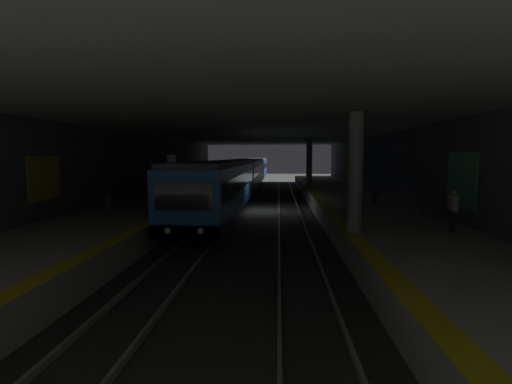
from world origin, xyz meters
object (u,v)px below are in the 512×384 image
at_px(pillar_near, 355,173).
at_px(pillar_far, 309,163).
at_px(metro_train, 246,173).
at_px(person_walking_mid, 157,181).
at_px(person_standing_far, 453,209).
at_px(suitcase_rolling, 374,198).
at_px(trash_bin, 109,202).
at_px(bench_right_near, 96,200).
at_px(backpack_on_floor, 354,207).
at_px(person_waiting_near, 163,187).
at_px(person_boarding, 178,177).
at_px(bench_left_mid, 376,189).
at_px(bench_right_mid, 181,180).
at_px(bench_left_near, 430,207).

height_order(pillar_near, pillar_far, same).
bearing_deg(metro_train, person_walking_mid, 153.30).
bearing_deg(person_standing_far, suitcase_rolling, 5.45).
xyz_separation_m(person_walking_mid, trash_bin, (-10.50, -0.73, -0.48)).
bearing_deg(bench_right_near, pillar_near, -113.34).
xyz_separation_m(bench_right_near, backpack_on_floor, (0.28, -14.02, -0.32)).
bearing_deg(person_waiting_near, pillar_far, -40.04).
height_order(bench_right_near, person_boarding, person_boarding).
relative_size(bench_left_mid, person_waiting_near, 0.99).
height_order(metro_train, person_standing_far, metro_train).
xyz_separation_m(bench_right_near, person_walking_mid, (10.50, -0.00, 0.38)).
distance_m(metro_train, bench_right_mid, 8.05).
height_order(person_walking_mid, suitcase_rolling, person_walking_mid).
bearing_deg(metro_train, bench_left_near, -156.83).
bearing_deg(trash_bin, person_walking_mid, 3.98).
height_order(backpack_on_floor, trash_bin, trash_bin).
relative_size(bench_left_near, person_walking_mid, 1.02).
xyz_separation_m(pillar_near, pillar_far, (22.03, 0.00, 0.00)).
distance_m(bench_right_mid, person_walking_mid, 7.66).
xyz_separation_m(pillar_far, bench_right_mid, (1.67, 12.88, -1.75)).
bearing_deg(bench_right_near, bench_left_near, -96.68).
distance_m(pillar_far, person_walking_mid, 14.27).
xyz_separation_m(pillar_near, bench_left_near, (3.56, -4.18, -1.75)).
xyz_separation_m(person_walking_mid, suitcase_rolling, (-7.02, -15.81, -0.58)).
relative_size(person_walking_mid, trash_bin, 1.96).
xyz_separation_m(person_walking_mid, backpack_on_floor, (-10.22, -14.02, -0.71)).
height_order(pillar_near, person_boarding, pillar_near).
bearing_deg(backpack_on_floor, person_boarding, 40.17).
bearing_deg(bench_left_mid, metro_train, 35.44).
height_order(person_walking_mid, trash_bin, person_walking_mid).
relative_size(bench_left_mid, person_standing_far, 1.05).
bearing_deg(backpack_on_floor, pillar_near, 168.96).
relative_size(person_standing_far, trash_bin, 1.91).
xyz_separation_m(pillar_near, trash_bin, (5.56, 12.15, -1.85)).
xyz_separation_m(pillar_near, person_boarding, (22.30, 12.76, -1.35)).
relative_size(pillar_far, bench_left_near, 2.68).
bearing_deg(person_boarding, backpack_on_floor, -139.83).
xyz_separation_m(person_walking_mid, person_standing_far, (-15.85, -16.65, -0.03)).
relative_size(bench_left_near, suitcase_rolling, 1.78).
bearing_deg(bench_left_mid, pillar_far, 26.28).
bearing_deg(pillar_far, backpack_on_floor, -175.98).
relative_size(bench_left_mid, trash_bin, 2.00).
distance_m(bench_left_mid, person_standing_far, 13.36).
height_order(bench_left_mid, backpack_on_floor, bench_left_mid).
relative_size(metro_train, person_boarding, 34.08).
xyz_separation_m(pillar_near, bench_left_mid, (13.56, -4.18, -1.75)).
distance_m(person_walking_mid, backpack_on_floor, 17.36).
bearing_deg(backpack_on_floor, suitcase_rolling, -29.23).
height_order(bench_left_mid, person_boarding, person_boarding).
height_order(bench_left_near, bench_right_near, same).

